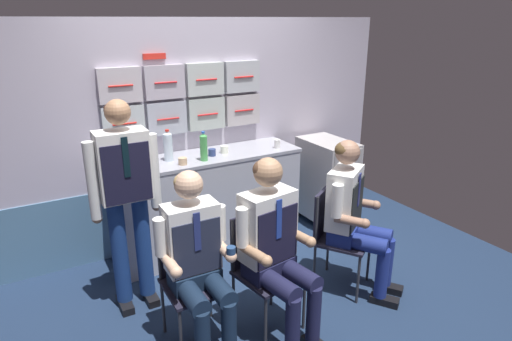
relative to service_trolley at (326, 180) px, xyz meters
name	(u,v)px	position (x,y,z in m)	size (l,w,h in m)	color
ground	(272,304)	(-1.28, -0.96, -0.52)	(4.80, 4.80, 0.04)	#1B2B45
galley_bulkhead	(198,135)	(-1.29, 0.41, 0.57)	(4.20, 0.14, 2.15)	#B8B0C4
galley_counter	(208,202)	(-1.34, 0.13, -0.03)	(1.81, 0.53, 0.94)	#A7A9B4
service_trolley	(326,180)	(0.00, 0.00, 0.00)	(0.40, 0.65, 0.93)	black
folding_chair_left	(189,268)	(-1.96, -0.95, 0.02)	(0.40, 0.41, 0.84)	#2D2D33
crew_member_left	(197,257)	(-1.96, -1.12, 0.19)	(0.49, 0.60, 1.25)	black
folding_chair_center	(260,258)	(-1.47, -1.09, 0.02)	(0.46, 0.46, 0.84)	#2D2D33
crew_member_center	(275,242)	(-1.44, -1.25, 0.22)	(0.52, 0.67, 1.29)	black
folding_chair_near_trolley	(333,228)	(-0.71, -0.97, 0.02)	(0.55, 0.55, 0.84)	#2D2D33
crew_member_near_trolley	(354,211)	(-0.62, -1.10, 0.20)	(0.61, 0.68, 1.27)	black
crew_member_standing	(126,191)	(-2.21, -0.42, 0.46)	(0.52, 0.26, 1.62)	black
water_bottle_blue_cap	(204,147)	(-1.41, -0.01, 0.57)	(0.07, 0.07, 0.27)	#4AA452
water_bottle_tall	(168,146)	(-1.68, 0.15, 0.58)	(0.08, 0.08, 0.28)	silver
coffee_cup_spare	(224,149)	(-1.16, 0.11, 0.48)	(0.07, 0.07, 0.07)	white
paper_cup_tan	(277,144)	(-0.63, 0.00, 0.49)	(0.06, 0.06, 0.09)	white
espresso_cup_small	(183,161)	(-1.62, -0.02, 0.48)	(0.08, 0.08, 0.06)	tan
paper_cup_blue	(212,152)	(-1.29, 0.09, 0.48)	(0.07, 0.07, 0.07)	navy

